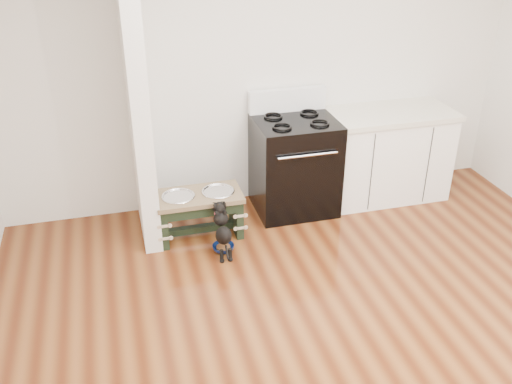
# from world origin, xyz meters

# --- Properties ---
(ground) EXTENTS (5.00, 5.00, 0.00)m
(ground) POSITION_xyz_m (0.00, 0.00, 0.00)
(ground) COLOR #4C200D
(ground) RESTS_ON ground
(room_shell) EXTENTS (5.00, 5.00, 5.00)m
(room_shell) POSITION_xyz_m (0.00, 0.00, 1.62)
(room_shell) COLOR silver
(room_shell) RESTS_ON ground
(partition_wall) EXTENTS (0.15, 0.80, 2.70)m
(partition_wall) POSITION_xyz_m (-1.18, 2.10, 1.35)
(partition_wall) COLOR silver
(partition_wall) RESTS_ON ground
(oven_range) EXTENTS (0.76, 0.69, 1.14)m
(oven_range) POSITION_xyz_m (0.25, 2.16, 0.48)
(oven_range) COLOR black
(oven_range) RESTS_ON ground
(cabinet_run) EXTENTS (1.24, 0.64, 0.91)m
(cabinet_run) POSITION_xyz_m (1.23, 2.18, 0.45)
(cabinet_run) COLOR white
(cabinet_run) RESTS_ON ground
(dog_feeder) EXTENTS (0.77, 0.41, 0.44)m
(dog_feeder) POSITION_xyz_m (-0.74, 1.88, 0.30)
(dog_feeder) COLOR black
(dog_feeder) RESTS_ON ground
(puppy) EXTENTS (0.13, 0.40, 0.47)m
(puppy) POSITION_xyz_m (-0.60, 1.53, 0.26)
(puppy) COLOR black
(puppy) RESTS_ON ground
(floor_bowl) EXTENTS (0.20, 0.20, 0.06)m
(floor_bowl) POSITION_xyz_m (-0.59, 1.57, 0.03)
(floor_bowl) COLOR #0B1C51
(floor_bowl) RESTS_ON ground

